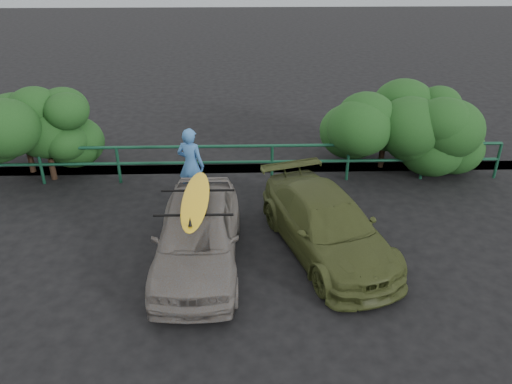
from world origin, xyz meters
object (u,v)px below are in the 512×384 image
olive_vehicle (327,225)px  man (191,165)px  guardrail (234,163)px  surfboard (196,199)px  sedan (198,234)px

olive_vehicle → man: man is taller
guardrail → surfboard: size_ratio=5.82×
man → surfboard: man is taller
guardrail → man: man is taller
guardrail → sedan: bearing=-100.2°
surfboard → sedan: bearing=0.0°
sedan → guardrail: bearing=80.4°
olive_vehicle → man: 3.74m
olive_vehicle → surfboard: 2.75m
guardrail → olive_vehicle: (1.93, -3.30, 0.08)m
guardrail → surfboard: bearing=-100.2°
surfboard → man: bearing=97.9°
man → surfboard: (0.35, -2.68, 0.51)m
guardrail → surfboard: surfboard is taller
guardrail → olive_vehicle: 3.82m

